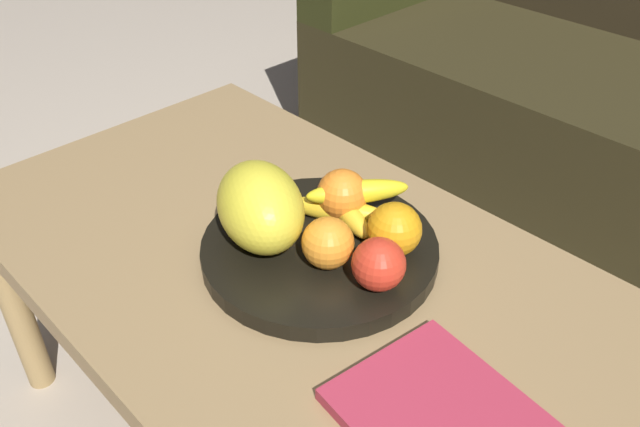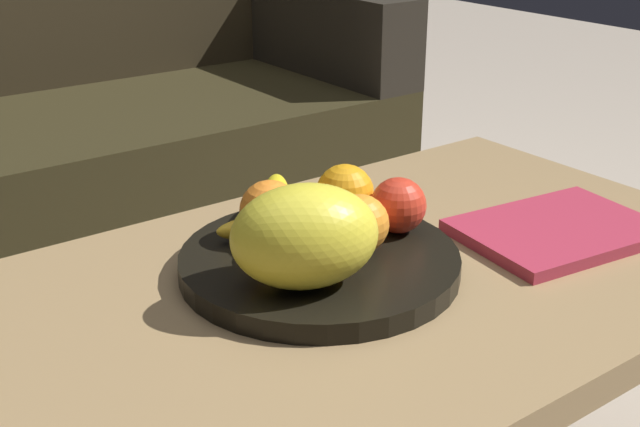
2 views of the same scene
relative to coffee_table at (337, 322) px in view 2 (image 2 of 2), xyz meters
name	(u,v)px [view 2 (image 2 of 2)]	position (x,y,z in m)	size (l,w,h in m)	color
coffee_table	(337,322)	(0.00, 0.00, 0.00)	(1.09, 0.60, 0.46)	#92744B
couch	(28,152)	(0.00, 1.16, -0.10)	(1.70, 0.70, 0.90)	#2B2513
fruit_bowl	(320,262)	(0.00, 0.04, 0.06)	(0.33, 0.33, 0.03)	black
melon_large_front	(305,236)	(-0.06, -0.02, 0.13)	(0.16, 0.11, 0.11)	yellow
orange_front	(270,210)	(-0.02, 0.10, 0.11)	(0.07, 0.07, 0.07)	orange
orange_left	(359,224)	(0.04, 0.01, 0.11)	(0.07, 0.07, 0.07)	orange
orange_right	(345,193)	(0.08, 0.09, 0.11)	(0.07, 0.07, 0.07)	orange
apple_front	(398,205)	(0.12, 0.03, 0.11)	(0.07, 0.07, 0.07)	red
banana_bunch	(277,217)	(-0.01, 0.10, 0.10)	(0.15, 0.15, 0.06)	yellow
magazine	(558,230)	(0.31, -0.07, 0.06)	(0.25, 0.18, 0.02)	#AE2D43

